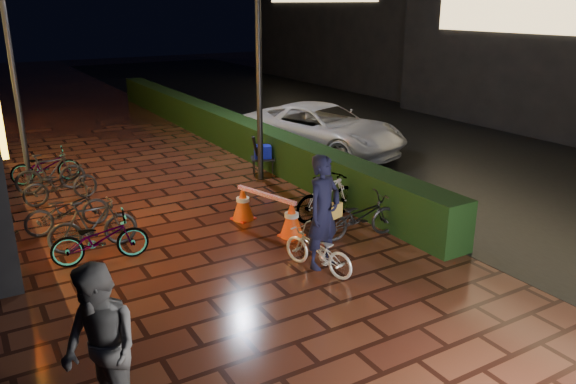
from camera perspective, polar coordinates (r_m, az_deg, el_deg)
ground at (r=10.09m, az=-4.73°, el=-6.53°), size 80.00×80.00×0.00m
asphalt_road at (r=19.00m, az=13.35°, el=5.10°), size 11.00×60.00×0.01m
hedge at (r=18.19m, az=-6.55°, el=6.50°), size 0.70×20.00×1.00m
bystander_person at (r=6.23m, az=-18.51°, el=-14.96°), size 0.94×1.07×1.86m
van at (r=16.89m, az=3.47°, el=6.44°), size 3.93×5.68×1.44m
lamp_post_hedge at (r=13.89m, az=-2.98°, el=13.16°), size 0.50×0.27×5.39m
lamp_post_sf at (r=14.84m, az=-26.09°, el=10.50°), size 0.45×0.23×4.83m
cyclist at (r=9.23m, az=3.37°, el=-3.88°), size 0.88×1.50×2.03m
traffic_barrier at (r=11.20m, az=-2.21°, el=-1.87°), size 0.90×1.78×0.73m
cart_assembly at (r=14.66m, az=-2.64°, el=3.95°), size 0.79×0.68×1.11m
parked_bikes_storefront at (r=12.67m, az=-21.59°, el=-0.35°), size 1.91×6.09×0.95m
parked_bikes_hedge at (r=11.17m, az=5.67°, el=-1.52°), size 1.71×1.88×0.95m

